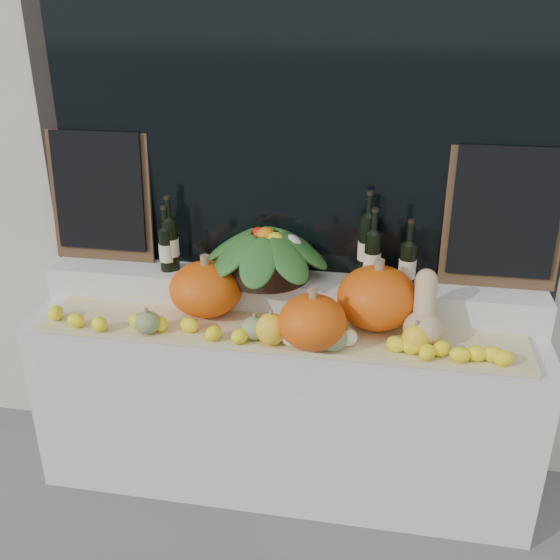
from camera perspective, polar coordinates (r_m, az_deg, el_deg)
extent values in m
cube|color=black|center=(2.77, 1.35, 17.91)|extent=(2.40, 0.04, 2.10)
cube|color=black|center=(2.74, 1.25, 17.85)|extent=(2.20, 0.02, 2.00)
cube|color=silver|center=(3.04, 0.26, -11.19)|extent=(2.30, 0.55, 0.88)
cube|color=silver|center=(2.91, 0.79, -1.10)|extent=(2.30, 0.25, 0.16)
cube|color=tan|center=(2.70, -0.19, -4.84)|extent=(2.10, 0.32, 0.02)
ellipsoid|color=#E7570C|center=(2.80, -6.76, -0.80)|extent=(0.39, 0.39, 0.24)
ellipsoid|color=#E7570C|center=(2.70, 8.88, -1.61)|extent=(0.42, 0.42, 0.27)
ellipsoid|color=#E7570C|center=(2.52, 2.98, -3.86)|extent=(0.37, 0.37, 0.22)
ellipsoid|color=tan|center=(2.62, 12.95, -4.34)|extent=(0.16, 0.16, 0.15)
cylinder|color=tan|center=(2.61, 13.14, -1.70)|extent=(0.09, 0.14, 0.18)
sphere|color=tan|center=(2.62, 13.25, 0.05)|extent=(0.09, 0.09, 0.09)
ellipsoid|color=#325D1C|center=(2.53, 4.82, -5.32)|extent=(0.12, 0.12, 0.10)
cylinder|color=olive|center=(2.50, 4.87, -4.06)|extent=(0.02, 0.02, 0.02)
ellipsoid|color=#325D1C|center=(2.61, -2.34, -4.39)|extent=(0.11, 0.11, 0.10)
cylinder|color=olive|center=(2.58, -2.36, -3.21)|extent=(0.02, 0.02, 0.02)
ellipsoid|color=#FEFBCB|center=(2.56, 1.19, -5.21)|extent=(0.10, 0.10, 0.08)
cylinder|color=olive|center=(2.54, 1.20, -4.23)|extent=(0.02, 0.02, 0.02)
ellipsoid|color=yellow|center=(2.56, -0.82, -4.51)|extent=(0.13, 0.13, 0.14)
cylinder|color=olive|center=(2.52, -0.83, -2.91)|extent=(0.02, 0.02, 0.02)
ellipsoid|color=#FEFBCB|center=(2.58, 6.17, -5.22)|extent=(0.09, 0.09, 0.07)
cylinder|color=olive|center=(2.56, 6.21, -4.29)|extent=(0.02, 0.02, 0.02)
ellipsoid|color=yellow|center=(2.58, 12.31, -5.17)|extent=(0.11, 0.11, 0.12)
cylinder|color=olive|center=(2.54, 12.44, -3.82)|extent=(0.02, 0.02, 0.02)
ellipsoid|color=#325D1C|center=(2.71, -12.00, -3.82)|extent=(0.11, 0.11, 0.10)
cylinder|color=olive|center=(2.68, -12.11, -2.69)|extent=(0.02, 0.02, 0.02)
cylinder|color=black|center=(2.86, -1.28, 1.45)|extent=(0.40, 0.40, 0.12)
cylinder|color=black|center=(2.95, -9.95, 3.20)|extent=(0.07, 0.07, 0.25)
cylinder|color=black|center=(2.90, -10.20, 6.39)|extent=(0.03, 0.03, 0.10)
cylinder|color=beige|center=(2.96, -9.94, 3.01)|extent=(0.08, 0.08, 0.08)
cylinder|color=black|center=(2.88, -10.28, 7.44)|extent=(0.03, 0.03, 0.02)
cylinder|color=black|center=(2.96, -10.28, 2.73)|extent=(0.07, 0.07, 0.20)
cylinder|color=black|center=(2.91, -10.50, 5.49)|extent=(0.03, 0.03, 0.10)
cylinder|color=beige|center=(2.96, -10.27, 2.55)|extent=(0.08, 0.08, 0.08)
cylinder|color=black|center=(2.89, -10.58, 6.54)|extent=(0.03, 0.03, 0.02)
cylinder|color=black|center=(2.82, 7.97, 2.90)|extent=(0.08, 0.08, 0.30)
cylinder|color=black|center=(2.76, 8.20, 6.76)|extent=(0.03, 0.03, 0.10)
cylinder|color=beige|center=(2.83, 7.95, 2.71)|extent=(0.08, 0.08, 0.08)
cylinder|color=black|center=(2.74, 8.27, 7.88)|extent=(0.03, 0.03, 0.02)
cylinder|color=black|center=(2.78, 8.42, 1.88)|extent=(0.07, 0.07, 0.24)
cylinder|color=black|center=(2.72, 8.64, 5.21)|extent=(0.03, 0.03, 0.10)
cylinder|color=beige|center=(2.78, 8.41, 1.69)|extent=(0.08, 0.08, 0.08)
cylinder|color=black|center=(2.70, 8.71, 6.34)|extent=(0.03, 0.03, 0.02)
cylinder|color=black|center=(2.78, 11.56, 1.25)|extent=(0.07, 0.07, 0.20)
cylinder|color=black|center=(2.73, 11.82, 4.17)|extent=(0.03, 0.03, 0.10)
cylinder|color=beige|center=(2.79, 11.55, 1.06)|extent=(0.08, 0.08, 0.08)
cylinder|color=black|center=(2.71, 11.92, 5.28)|extent=(0.03, 0.03, 0.02)
cube|color=#4C331E|center=(3.11, -16.07, 7.30)|extent=(0.50, 0.06, 0.62)
cube|color=black|center=(3.09, -16.25, 7.75)|extent=(0.44, 0.06, 0.56)
cube|color=#4C331E|center=(2.84, 19.78, 5.28)|extent=(0.50, 0.06, 0.62)
cube|color=black|center=(2.82, 19.91, 5.76)|extent=(0.44, 0.06, 0.56)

